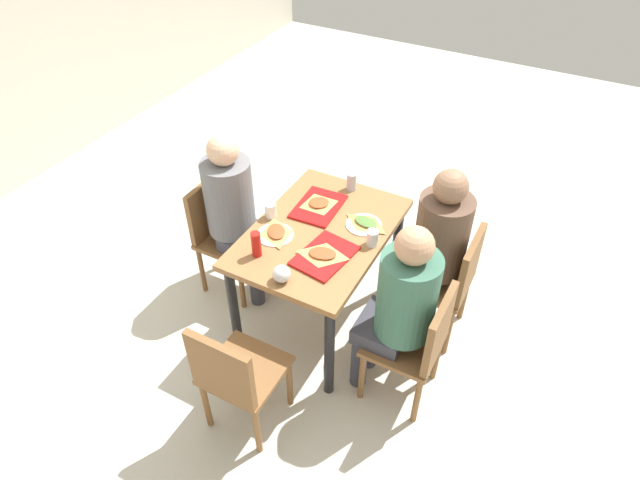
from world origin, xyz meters
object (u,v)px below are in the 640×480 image
pizza_slice_b (319,203)px  plastic_cup_a (271,210)px  pizza_slice_a (323,254)px  pizza_slice_c (276,232)px  plastic_cup_b (372,238)px  paper_plate_center (275,235)px  main_table (320,244)px  person_in_red (400,302)px  tray_red_far (318,206)px  paper_plate_near_edge (364,225)px  condiment_bottle (256,244)px  soda_can (352,181)px  tray_red_near (325,256)px  chair_near_right (451,278)px  person_in_brown_jacket (434,241)px  pizza_slice_d (366,223)px  chair_near_left (419,341)px  chair_far_side (221,229)px  chair_left_end (235,374)px  foil_bundle (281,274)px  person_far_side (234,206)px

pizza_slice_b → plastic_cup_a: 0.32m
pizza_slice_a → pizza_slice_c: size_ratio=0.99×
pizza_slice_a → plastic_cup_b: size_ratio=2.56×
paper_plate_center → pizza_slice_b: pizza_slice_b is taller
main_table → person_in_red: bearing=-113.9°
plastic_cup_b → main_table: bearing=94.9°
person_in_red → tray_red_far: bearing=57.6°
paper_plate_near_edge → condiment_bottle: 0.69m
main_table → person_in_red: person_in_red is taller
soda_can → tray_red_near: bearing=-167.0°
chair_near_right → tray_red_far: bearing=95.4°
person_in_red → person_in_brown_jacket: (0.56, 0.00, 0.00)m
pizza_slice_d → chair_near_right: bearing=-79.6°
pizza_slice_b → soda_can: 0.29m
plastic_cup_a → soda_can: size_ratio=0.82×
pizza_slice_b → soda_can: bearing=-20.5°
chair_near_left → chair_far_side: 1.57m
chair_left_end → foil_bundle: 0.58m
chair_near_right → foil_bundle: bearing=135.1°
plastic_cup_b → condiment_bottle: size_ratio=0.62×
pizza_slice_a → main_table: bearing=31.7°
pizza_slice_b → plastic_cup_a: plastic_cup_a is taller
pizza_slice_c → foil_bundle: 0.40m
chair_far_side → pizza_slice_c: size_ratio=3.24×
main_table → pizza_slice_a: size_ratio=4.38×
pizza_slice_b → person_far_side: bearing=112.1°
person_in_red → tray_red_near: person_in_red is taller
tray_red_near → paper_plate_near_edge: bearing=-12.0°
person_in_red → pizza_slice_b: 0.90m
chair_far_side → foil_bundle: (-0.48, -0.79, 0.34)m
chair_far_side → person_in_brown_jacket: person_in_brown_jacket is taller
pizza_slice_a → paper_plate_near_edge: bearing=-13.0°
chair_near_right → paper_plate_near_edge: 0.64m
paper_plate_center → person_far_side: bearing=68.1°
foil_bundle → tray_red_near: bearing=-22.6°
pizza_slice_b → plastic_cup_b: size_ratio=2.49×
person_far_side → soda_can: size_ratio=10.19×
person_in_brown_jacket → condiment_bottle: person_in_brown_jacket is taller
chair_near_left → pizza_slice_d: size_ratio=3.52×
person_in_red → soda_can: 1.00m
chair_far_side → chair_near_right: bearing=-79.7°
chair_near_left → tray_red_far: chair_near_left is taller
chair_left_end → plastic_cup_b: size_ratio=8.34×
pizza_slice_c → plastic_cup_b: 0.57m
chair_left_end → soda_can: size_ratio=6.83×
chair_left_end → plastic_cup_b: bearing=-18.7°
pizza_slice_d → main_table: bearing=129.0°
person_in_brown_jacket → pizza_slice_b: person_in_brown_jacket is taller
plastic_cup_b → condiment_bottle: bearing=125.8°
person_in_red → pizza_slice_d: bearing=41.8°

